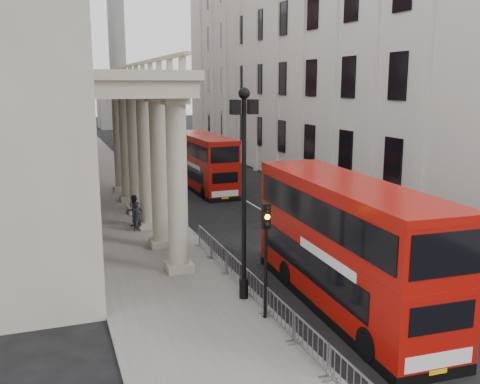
% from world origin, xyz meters
% --- Properties ---
extents(ground, '(260.00, 260.00, 0.00)m').
position_xyz_m(ground, '(0.00, 0.00, 0.00)').
color(ground, black).
rests_on(ground, ground).
extents(sidewalk_west, '(6.00, 140.00, 0.12)m').
position_xyz_m(sidewalk_west, '(-3.00, 30.00, 0.06)').
color(sidewalk_west, slate).
rests_on(sidewalk_west, ground).
extents(sidewalk_east, '(3.00, 140.00, 0.12)m').
position_xyz_m(sidewalk_east, '(13.50, 30.00, 0.06)').
color(sidewalk_east, slate).
rests_on(sidewalk_east, ground).
extents(kerb, '(0.20, 140.00, 0.14)m').
position_xyz_m(kerb, '(-0.05, 30.00, 0.07)').
color(kerb, slate).
rests_on(kerb, ground).
extents(brick_building, '(9.00, 32.00, 22.00)m').
position_xyz_m(brick_building, '(-10.50, 48.00, 11.00)').
color(brick_building, maroon).
rests_on(brick_building, ground).
extents(west_building_far, '(9.00, 30.00, 20.00)m').
position_xyz_m(west_building_far, '(-10.50, 80.00, 10.00)').
color(west_building_far, '#9C9582').
rests_on(west_building_far, ground).
extents(east_building, '(8.00, 55.00, 25.00)m').
position_xyz_m(east_building, '(16.00, 32.00, 12.50)').
color(east_building, beige).
rests_on(east_building, ground).
extents(monument_column, '(8.00, 8.00, 54.20)m').
position_xyz_m(monument_column, '(6.00, 92.00, 15.98)').
color(monument_column, '#60605E').
rests_on(monument_column, ground).
extents(lamp_post_south, '(1.05, 0.44, 8.32)m').
position_xyz_m(lamp_post_south, '(-0.60, 4.00, 4.91)').
color(lamp_post_south, black).
rests_on(lamp_post_south, sidewalk_west).
extents(lamp_post_mid, '(1.05, 0.44, 8.32)m').
position_xyz_m(lamp_post_mid, '(-0.60, 20.00, 4.91)').
color(lamp_post_mid, black).
rests_on(lamp_post_mid, sidewalk_west).
extents(lamp_post_north, '(1.05, 0.44, 8.32)m').
position_xyz_m(lamp_post_north, '(-0.60, 36.00, 4.91)').
color(lamp_post_north, black).
rests_on(lamp_post_north, sidewalk_west).
extents(traffic_light, '(0.28, 0.33, 4.30)m').
position_xyz_m(traffic_light, '(-0.50, 1.98, 3.11)').
color(traffic_light, black).
rests_on(traffic_light, sidewalk_west).
extents(crowd_barriers, '(0.50, 18.75, 1.10)m').
position_xyz_m(crowd_barriers, '(-0.35, 2.23, 0.67)').
color(crowd_barriers, gray).
rests_on(crowd_barriers, sidewalk_west).
extents(bus_near, '(3.27, 11.65, 4.98)m').
position_xyz_m(bus_near, '(2.89, 2.17, 2.60)').
color(bus_near, '#A30D07').
rests_on(bus_near, ground).
extents(bus_far, '(2.72, 10.43, 4.48)m').
position_xyz_m(bus_far, '(4.29, 26.70, 2.34)').
color(bus_far, '#AD0E08').
rests_on(bus_far, ground).
extents(pedestrian_a, '(0.69, 0.50, 1.76)m').
position_xyz_m(pedestrian_a, '(-3.01, 15.42, 1.00)').
color(pedestrian_a, black).
rests_on(pedestrian_a, sidewalk_west).
extents(pedestrian_b, '(1.12, 1.03, 1.86)m').
position_xyz_m(pedestrian_b, '(-3.01, 16.80, 1.05)').
color(pedestrian_b, '#2A2522').
rests_on(pedestrian_b, sidewalk_west).
extents(pedestrian_c, '(0.87, 0.70, 1.55)m').
position_xyz_m(pedestrian_c, '(-2.40, 19.79, 0.89)').
color(pedestrian_c, black).
rests_on(pedestrian_c, sidewalk_west).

